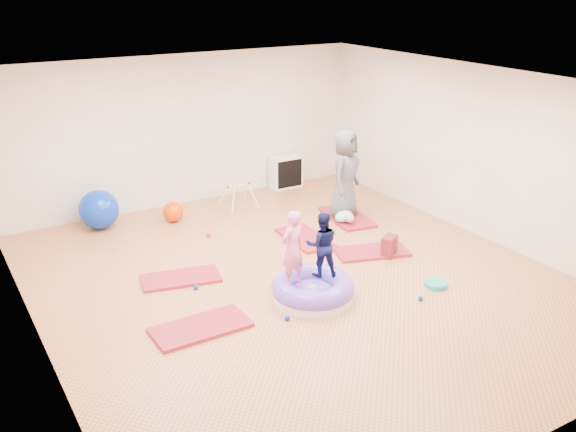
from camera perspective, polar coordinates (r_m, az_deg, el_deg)
room at (r=8.72m, az=1.02°, el=2.47°), size 7.01×8.01×2.81m
gym_mat_front_left at (r=8.14m, az=-7.76°, el=-9.79°), size 1.21×0.61×0.05m
gym_mat_mid_left at (r=9.41m, az=-9.50°, el=-5.48°), size 1.21×0.78×0.05m
gym_mat_center_back at (r=10.65m, az=1.52°, el=-1.96°), size 0.62×1.16×0.05m
gym_mat_right at (r=10.21m, az=7.45°, el=-3.17°), size 1.25×0.88×0.05m
gym_mat_rear_right at (r=11.59m, az=5.26°, el=-0.10°), size 0.81×1.31×0.05m
inflatable_cushion at (r=8.71m, az=2.22°, el=-6.57°), size 1.13×1.13×0.35m
child_pink at (r=8.30m, az=0.39°, el=-2.59°), size 0.43×0.34×1.04m
child_navy at (r=8.60m, az=3.03°, el=-2.24°), size 0.54×0.49×0.91m
adult_caregiver at (r=11.35m, az=5.08°, el=3.79°), size 0.92×0.83×1.57m
infant at (r=11.23m, az=5.11°, el=-0.07°), size 0.35×0.36×0.21m
ball_pit_balls at (r=9.53m, az=0.63°, el=-4.72°), size 2.88×3.59×0.07m
exercise_ball_blue at (r=11.45m, az=-16.45°, el=0.55°), size 0.68×0.68×0.68m
exercise_ball_orange at (r=11.53m, az=-10.18°, el=0.37°), size 0.36×0.36×0.36m
infant_play_gym at (r=12.03m, az=-4.40°, el=2.13°), size 0.59×0.56×0.45m
cube_shelf at (r=13.15m, az=-0.17°, el=3.93°), size 0.65×0.32×0.65m
balance_disc at (r=9.32m, az=13.00°, el=-5.93°), size 0.32×0.32×0.07m
backpack at (r=10.09m, az=8.98°, el=-2.68°), size 0.33×0.30×0.33m
yellow_toy at (r=7.97m, az=-7.70°, el=-10.58°), size 0.22×0.22×0.03m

